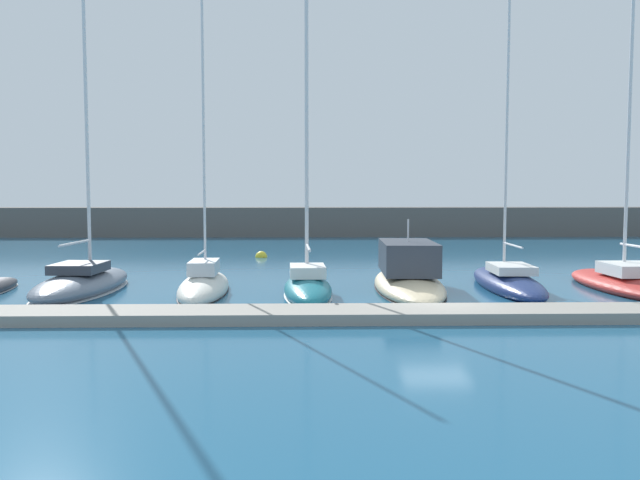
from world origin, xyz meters
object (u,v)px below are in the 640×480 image
Objects in this scene: motorboat_sand_fifth at (408,276)px; sailboat_navy_sixth at (507,280)px; sailboat_teal_fourth at (308,285)px; sailboat_slate_second at (83,281)px; sailboat_red_seventh at (628,281)px; mooring_buoy_yellow at (261,257)px; sailboat_ivory_third at (204,286)px.

sailboat_navy_sixth is at bearing -88.03° from motorboat_sand_fifth.
sailboat_teal_fourth is at bearing 112.35° from motorboat_sand_fifth.
sailboat_slate_second is 1.27× the size of sailboat_teal_fourth.
sailboat_red_seventh is (14.44, 1.17, -0.06)m from sailboat_teal_fourth.
motorboat_sand_fifth is at bearing 86.36° from sailboat_red_seventh.
sailboat_teal_fourth is 1.45× the size of motorboat_sand_fifth.
sailboat_slate_second is at bearing 94.20° from motorboat_sand_fifth.
sailboat_slate_second reaches higher than sailboat_red_seventh.
motorboat_sand_fifth is at bearing -62.44° from mooring_buoy_yellow.
sailboat_teal_fourth is at bearing -79.34° from mooring_buoy_yellow.
sailboat_ivory_third is 0.72× the size of sailboat_navy_sixth.
sailboat_slate_second is 19.03m from sailboat_navy_sixth.
sailboat_red_seventh is at bearing -40.80° from mooring_buoy_yellow.
sailboat_ivory_third is at bearing 77.08° from sailboat_teal_fourth.
sailboat_slate_second is at bearing 81.29° from sailboat_teal_fourth.
sailboat_navy_sixth reaches higher than sailboat_ivory_third.
sailboat_red_seventh is at bearing -90.45° from motorboat_sand_fifth.
sailboat_ivory_third is 0.72× the size of sailboat_red_seventh.
mooring_buoy_yellow is (-12.16, 14.65, -0.41)m from sailboat_navy_sixth.
motorboat_sand_fifth is at bearing 92.12° from sailboat_navy_sixth.
sailboat_red_seventh reaches higher than sailboat_ivory_third.
sailboat_slate_second reaches higher than sailboat_ivory_third.
sailboat_red_seventh is at bearing -87.19° from sailboat_teal_fourth.
sailboat_slate_second is 1.01× the size of sailboat_navy_sixth.
mooring_buoy_yellow is (-3.06, 16.27, -0.45)m from sailboat_teal_fourth.
sailboat_slate_second reaches higher than mooring_buoy_yellow.
motorboat_sand_fifth is at bearing -87.23° from sailboat_ivory_third.
sailboat_ivory_third is (5.38, -0.31, -0.17)m from sailboat_slate_second.
sailboat_ivory_third is 18.99m from sailboat_red_seventh.
sailboat_navy_sixth is (13.64, 0.73, 0.12)m from sailboat_ivory_third.
sailboat_navy_sixth is at bearing -86.21° from sailboat_slate_second.
motorboat_sand_fifth is (9.11, 0.76, 0.30)m from sailboat_ivory_third.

